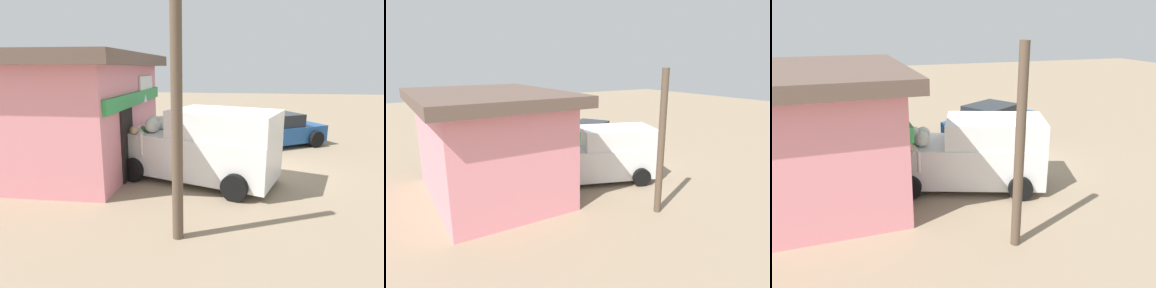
{
  "view_description": "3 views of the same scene",
  "coord_description": "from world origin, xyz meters",
  "views": [
    {
      "loc": [
        -9.93,
        0.4,
        3.08
      ],
      "look_at": [
        -0.22,
        1.75,
        0.73
      ],
      "focal_mm": 29.89,
      "sensor_mm": 36.0,
      "label": 1
    },
    {
      "loc": [
        -11.18,
        8.12,
        4.38
      ],
      "look_at": [
        -0.38,
        1.63,
        1.21
      ],
      "focal_mm": 30.54,
      "sensor_mm": 36.0,
      "label": 2
    },
    {
      "loc": [
        -10.9,
        4.57,
        4.55
      ],
      "look_at": [
        -0.26,
        1.15,
        0.86
      ],
      "focal_mm": 34.81,
      "sensor_mm": 36.0,
      "label": 3
    }
  ],
  "objects": [
    {
      "name": "ground_plane",
      "position": [
        0.0,
        0.0,
        0.0
      ],
      "size": [
        60.0,
        60.0,
        0.0
      ],
      "primitive_type": "plane",
      "color": "gray"
    },
    {
      "name": "unloaded_banana_pile",
      "position": [
        -0.4,
        4.37,
        0.22
      ],
      "size": [
        0.9,
        0.99,
        0.47
      ],
      "color": "silver",
      "rests_on": "ground_plane"
    },
    {
      "name": "utility_pole",
      "position": [
        -4.64,
        1.4,
        2.12
      ],
      "size": [
        0.2,
        0.2,
        4.23
      ],
      "primitive_type": "cylinder",
      "color": "brown",
      "rests_on": "ground_plane"
    },
    {
      "name": "paint_bucket",
      "position": [
        1.6,
        2.52,
        0.16
      ],
      "size": [
        0.27,
        0.27,
        0.33
      ],
      "primitive_type": "cylinder",
      "color": "silver",
      "rests_on": "ground_plane"
    },
    {
      "name": "storefront_bar",
      "position": [
        -0.72,
        5.24,
        1.79
      ],
      "size": [
        6.18,
        4.56,
        3.48
      ],
      "color": "pink",
      "rests_on": "ground_plane"
    },
    {
      "name": "customer_bending",
      "position": [
        -1.51,
        2.94,
        0.93
      ],
      "size": [
        0.72,
        0.7,
        1.54
      ],
      "color": "navy",
      "rests_on": "ground_plane"
    },
    {
      "name": "delivery_van",
      "position": [
        -1.45,
        1.31,
        0.99
      ],
      "size": [
        3.22,
        5.01,
        3.13
      ],
      "color": "white",
      "rests_on": "ground_plane"
    },
    {
      "name": "parked_sedan",
      "position": [
        3.03,
        -1.06,
        0.61
      ],
      "size": [
        3.7,
        4.44,
        1.3
      ],
      "color": "#1E4C8C",
      "rests_on": "ground_plane"
    },
    {
      "name": "vendor_standing",
      "position": [
        -0.04,
        3.0,
        0.89
      ],
      "size": [
        0.57,
        0.38,
        1.55
      ],
      "color": "navy",
      "rests_on": "ground_plane"
    }
  ]
}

